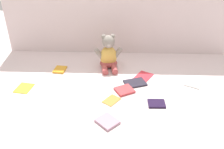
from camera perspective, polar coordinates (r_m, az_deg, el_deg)
The scene contains 12 objects.
ground_plane at distance 1.67m, azimuth 0.68°, elevation -1.23°, with size 3.20×3.20×0.00m, color silver.
backdrop_drape at distance 1.94m, azimuth 1.13°, elevation 14.66°, with size 1.76×0.03×0.70m, color silver.
teddy_bear at distance 1.79m, azimuth -0.81°, elevation 4.43°, with size 0.21×0.19×0.25m.
book_case_0 at distance 1.63m, azimuth 5.36°, elevation -1.95°, with size 0.10×0.14×0.01m, color #221F2C.
book_case_1 at distance 1.55m, azimuth 2.90°, elevation -3.64°, with size 0.10×0.11×0.01m, color #C0383D.
book_case_2 at distance 1.47m, azimuth 10.26°, elevation -6.63°, with size 0.08×0.10×0.01m, color #1E1130.
book_case_3 at distance 1.68m, azimuth -19.70°, elevation -2.90°, with size 0.09×0.11×0.01m, color yellow.
book_case_4 at distance 1.47m, azimuth -0.11°, elevation -5.95°, with size 0.07×0.10×0.01m, color #C97E30.
book_case_5 at distance 1.72m, azimuth 7.38°, elevation -0.34°, with size 0.10×0.12×0.01m, color red.
book_case_6 at distance 1.70m, azimuth 18.29°, elevation -2.12°, with size 0.08×0.10×0.01m, color #A19E9B.
book_case_7 at distance 1.82m, azimuth -11.95°, elevation 1.12°, with size 0.08×0.10×0.01m, color orange.
book_case_8 at distance 1.32m, azimuth -1.08°, elevation -10.81°, with size 0.09×0.11×0.02m, color #A77E93.
Camera 1 is at (0.03, -1.42, 0.88)m, focal length 39.51 mm.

